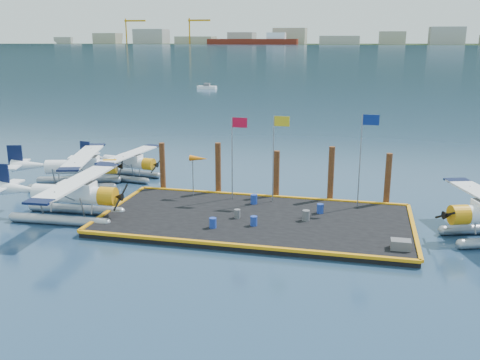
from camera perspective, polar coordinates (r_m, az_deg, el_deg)
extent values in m
plane|color=#19334D|center=(35.38, 1.64, -4.64)|extent=(4000.00, 4000.00, 0.00)
cube|color=black|center=(35.32, 1.64, -4.33)|extent=(20.00, 10.00, 0.40)
cube|color=black|center=(1132.76, 13.15, 14.03)|extent=(3000.00, 500.00, 0.30)
cube|color=#57100C|center=(911.99, 1.32, 14.51)|extent=(150.00, 22.00, 10.00)
cube|color=white|center=(904.63, 3.89, 15.04)|extent=(30.00, 16.00, 12.00)
cylinder|color=orange|center=(1021.09, -12.04, 15.26)|extent=(2.40, 2.40, 44.00)
cylinder|color=orange|center=(977.07, -5.41, 15.54)|extent=(2.40, 2.40, 44.00)
cone|color=black|center=(1573.65, -0.02, 14.57)|extent=(1400.00, 1400.00, 520.00)
cone|color=black|center=(1583.73, 11.39, 14.29)|extent=(1300.00, 1300.00, 430.00)
cylinder|color=gray|center=(38.92, -17.09, -2.98)|extent=(6.63, 0.90, 0.64)
cylinder|color=gray|center=(36.98, -18.76, -4.06)|extent=(6.63, 0.90, 0.64)
cylinder|color=white|center=(37.43, -17.79, -1.44)|extent=(5.00, 1.37, 1.17)
cube|color=white|center=(37.03, -16.96, -0.94)|extent=(2.39, 1.26, 0.96)
cube|color=black|center=(36.83, -16.55, -0.65)|extent=(1.54, 1.18, 0.59)
cylinder|color=orange|center=(36.21, -13.92, -1.70)|extent=(1.11, 1.28, 1.24)
cube|color=black|center=(35.84, -12.61, -1.79)|extent=(0.16, 2.37, 1.20)
cube|color=white|center=(36.89, -17.02, -0.15)|extent=(1.98, 9.65, 0.13)
cube|color=black|center=(40.87, -14.08, 1.50)|extent=(1.64, 1.02, 0.14)
cube|color=black|center=(33.08, -20.66, -2.18)|extent=(1.64, 1.02, 0.14)
cube|color=black|center=(39.74, -24.13, 0.33)|extent=(1.18, 0.17, 1.81)
cube|color=white|center=(39.85, -23.90, -0.65)|extent=(1.10, 3.66, 0.11)
cylinder|color=gray|center=(46.74, -16.82, 0.01)|extent=(6.40, 2.34, 0.63)
cylinder|color=gray|center=(44.59, -17.52, -0.76)|extent=(6.40, 2.34, 0.63)
cylinder|color=white|center=(45.27, -17.04, 1.36)|extent=(4.98, 2.41, 1.15)
cube|color=white|center=(45.04, -16.30, 1.82)|extent=(2.52, 1.72, 0.94)
cube|color=black|center=(44.92, -15.93, 2.09)|extent=(1.70, 1.45, 0.57)
cylinder|color=orange|center=(44.67, -13.67, 1.42)|extent=(1.33, 1.45, 1.21)
cube|color=black|center=(44.50, -12.55, 1.43)|extent=(0.69, 2.25, 1.17)
cube|color=white|center=(44.93, -16.35, 2.47)|extent=(4.04, 9.47, 0.13)
cube|color=black|center=(49.21, -15.15, 3.61)|extent=(1.76, 1.33, 0.14)
cube|color=black|center=(40.70, -17.80, 1.09)|extent=(1.76, 1.33, 0.14)
cube|color=black|center=(46.52, -22.86, 2.37)|extent=(1.14, 0.43, 1.77)
cube|color=white|center=(46.62, -22.66, 1.56)|extent=(1.86, 3.67, 0.10)
cylinder|color=gray|center=(48.30, -11.61, 0.77)|extent=(5.51, 1.25, 0.53)
cylinder|color=gray|center=(46.73, -12.87, 0.21)|extent=(5.51, 1.25, 0.53)
cylinder|color=white|center=(47.14, -12.13, 1.88)|extent=(4.21, 1.51, 0.97)
cube|color=white|center=(46.79, -11.60, 2.21)|extent=(2.06, 1.22, 0.80)
cube|color=black|center=(46.61, -11.33, 2.39)|extent=(1.35, 1.08, 0.49)
cylinder|color=orange|center=(45.96, -9.70, 1.67)|extent=(1.01, 1.13, 1.03)
cube|color=black|center=(45.59, -8.88, 1.60)|extent=(0.31, 1.96, 0.99)
cube|color=white|center=(46.70, -11.63, 2.73)|extent=(2.36, 8.08, 0.11)
cube|color=black|center=(49.88, -9.32, 3.62)|extent=(1.42, 0.96, 0.12)
cube|color=black|center=(43.61, -14.27, 1.72)|extent=(1.42, 0.96, 0.12)
cube|color=black|center=(49.26, -16.18, 3.13)|extent=(0.98, 0.23, 1.51)
cube|color=white|center=(49.33, -16.05, 2.47)|extent=(1.19, 3.09, 0.09)
cylinder|color=orange|center=(34.28, 22.32, -3.45)|extent=(1.36, 1.46, 1.20)
cube|color=black|center=(33.88, 21.01, -3.53)|extent=(0.79, 2.19, 1.16)
cube|color=black|center=(38.74, 22.17, -0.04)|extent=(1.76, 1.37, 0.13)
cylinder|color=#555459|center=(35.09, -0.29, -3.61)|extent=(0.41, 0.41, 0.58)
cylinder|color=#1B3698|center=(33.70, 1.48, -4.39)|extent=(0.43, 0.43, 0.61)
cylinder|color=#555459|center=(34.85, 7.05, -3.77)|extent=(0.49, 0.49, 0.68)
cylinder|color=#1B3698|center=(33.36, -2.92, -4.58)|extent=(0.45, 0.45, 0.64)
cylinder|color=#1B3698|center=(36.42, 8.55, -3.03)|extent=(0.45, 0.45, 0.64)
cylinder|color=#1B3698|center=(38.02, 1.50, -2.06)|extent=(0.48, 0.48, 0.67)
cube|color=#555459|center=(31.38, 16.76, -6.61)|extent=(1.10, 0.73, 0.55)
cylinder|color=gray|center=(38.53, -0.85, 2.27)|extent=(0.08, 0.08, 6.00)
cube|color=red|center=(37.91, -0.05, 6.14)|extent=(1.10, 0.03, 0.70)
cylinder|color=gray|center=(37.91, 3.56, 2.19)|extent=(0.08, 0.08, 6.20)
cube|color=gold|center=(37.32, 4.47, 6.27)|extent=(1.10, 0.03, 0.70)
cylinder|color=gray|center=(37.39, 12.67, 1.90)|extent=(0.08, 0.08, 6.50)
cube|color=navy|center=(36.87, 13.79, 6.25)|extent=(1.10, 0.03, 0.70)
cylinder|color=gray|center=(39.69, -5.04, 0.37)|extent=(0.07, 0.07, 3.00)
cone|color=orange|center=(39.21, -4.40, 2.31)|extent=(1.40, 0.44, 0.44)
cylinder|color=#3F1D12|center=(42.12, -8.26, 1.27)|extent=(0.44, 0.44, 4.00)
cylinder|color=#3F1D12|center=(40.71, -2.35, 1.08)|extent=(0.44, 0.44, 4.20)
cylinder|color=#3F1D12|center=(39.83, 3.91, 0.44)|extent=(0.44, 0.44, 3.80)
cylinder|color=#3F1D12|center=(39.35, 9.67, 0.46)|extent=(0.44, 0.44, 4.30)
cylinder|color=#3F1D12|center=(39.39, 15.47, -0.09)|extent=(0.44, 0.44, 4.00)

